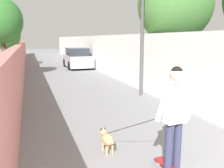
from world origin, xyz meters
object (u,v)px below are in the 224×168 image
object	(u,v)px
lamp_post	(142,17)
car_near	(77,59)
person_skateboarder	(175,110)
tree_left_mid	(1,21)
tree_left_near	(5,34)
dog	(107,139)
tree_right_distant	(175,4)
skateboard	(172,168)

from	to	relation	value
lamp_post	car_near	xyz separation A→B (m)	(10.01, 0.60, -2.35)
lamp_post	person_skateboarder	world-z (taller)	lamp_post
tree_left_mid	tree_left_near	bearing A→B (deg)	2.93
tree_left_near	person_skateboarder	world-z (taller)	tree_left_near
tree_left_near	lamp_post	xyz separation A→B (m)	(-12.18, -5.77, 0.49)
dog	car_near	world-z (taller)	car_near
tree_right_distant	skateboard	size ratio (longest dim) A/B	6.62
person_skateboarder	skateboard	bearing A→B (deg)	-90.00
skateboard	person_skateboarder	distance (m)	1.03
tree_left_mid	person_skateboarder	size ratio (longest dim) A/B	2.57
tree_right_distant	tree_left_near	bearing A→B (deg)	33.60
tree_right_distant	lamp_post	world-z (taller)	tree_right_distant
skateboard	car_near	size ratio (longest dim) A/B	0.21
tree_left_mid	person_skateboarder	world-z (taller)	tree_left_mid
tree_left_mid	person_skateboarder	bearing A→B (deg)	-163.15
lamp_post	car_near	size ratio (longest dim) A/B	1.15
tree_left_mid	tree_right_distant	xyz separation A→B (m)	(-5.50, -7.33, 0.49)
tree_right_distant	dog	xyz separation A→B (m)	(-4.90, 4.67, -3.42)
person_skateboarder	dog	bearing A→B (deg)	36.79
tree_right_distant	lamp_post	bearing A→B (deg)	110.05
tree_left_near	car_near	size ratio (longest dim) A/B	0.97
tree_right_distant	skateboard	xyz separation A→B (m)	(-5.99, 3.85, -3.62)
person_skateboarder	car_near	distance (m)	15.39
lamp_post	person_skateboarder	size ratio (longest dim) A/B	2.59
lamp_post	dog	world-z (taller)	lamp_post
tree_right_distant	dog	distance (m)	7.58
skateboard	person_skateboarder	world-z (taller)	person_skateboarder
tree_left_mid	lamp_post	xyz separation A→B (m)	(-6.18, -5.47, -0.13)
lamp_post	dog	bearing A→B (deg)	146.44
person_skateboarder	car_near	world-z (taller)	person_skateboarder
tree_left_near	skateboard	bearing A→B (deg)	-167.79
car_near	tree_left_near	bearing A→B (deg)	67.27
tree_left_mid	skateboard	size ratio (longest dim) A/B	5.49
tree_left_mid	person_skateboarder	xyz separation A→B (m)	(-11.49, -3.48, -2.09)
skateboard	tree_left_mid	bearing A→B (deg)	16.85
car_near	tree_right_distant	bearing A→B (deg)	-165.20
lamp_post	person_skateboarder	distance (m)	6.00
skateboard	person_skateboarder	xyz separation A→B (m)	(0.00, 0.00, 1.03)
skateboard	car_near	bearing A→B (deg)	-5.18
tree_left_near	skateboard	size ratio (longest dim) A/B	4.66
tree_left_near	tree_left_mid	bearing A→B (deg)	-177.07
dog	car_near	size ratio (longest dim) A/B	0.35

